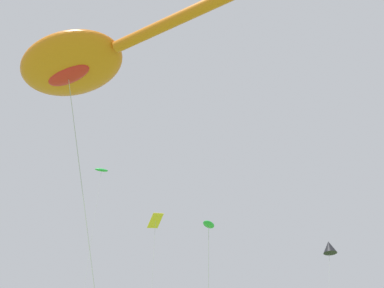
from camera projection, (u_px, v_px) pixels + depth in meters
name	position (u px, v px, depth m)	size (l,w,h in m)	color
big_show_kite	(75.00, 63.00, 18.55)	(5.98, 10.14, 15.84)	orange
small_kite_diamond_red	(155.00, 228.00, 28.16)	(1.39, 1.58, 14.58)	yellow
small_kite_streamer_purple	(209.00, 229.00, 19.07)	(1.69, 2.08, 10.03)	green
small_kite_stunt_black	(101.00, 172.00, 39.57)	(2.54, 3.63, 22.79)	green
small_kite_delta_white	(329.00, 248.00, 30.45)	(3.24, 1.66, 13.78)	black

